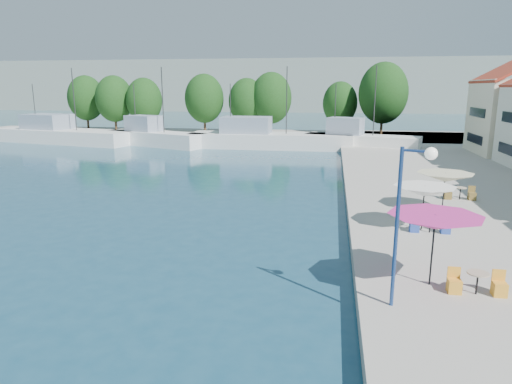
% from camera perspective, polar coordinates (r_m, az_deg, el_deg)
% --- Properties ---
extents(quay_far, '(90.00, 16.00, 0.60)m').
position_cam_1_polar(quay_far, '(68.46, -1.47, 7.02)').
color(quay_far, '#AAA49A').
rests_on(quay_far, ground).
extents(hill_west, '(180.00, 40.00, 16.00)m').
position_cam_1_polar(hill_west, '(163.64, -2.88, 13.10)').
color(hill_west, gray).
rests_on(hill_west, ground).
extents(hill_east, '(140.00, 40.00, 12.00)m').
position_cam_1_polar(hill_east, '(183.23, 21.01, 11.64)').
color(hill_east, gray).
rests_on(hill_east, ground).
extents(trawler_01, '(20.89, 9.45, 10.20)m').
position_cam_1_polar(trawler_01, '(67.67, -23.04, 6.60)').
color(trawler_01, silver).
rests_on(trawler_01, ground).
extents(trawler_02, '(14.43, 8.66, 10.20)m').
position_cam_1_polar(trawler_02, '(60.61, -12.63, 6.69)').
color(trawler_02, white).
rests_on(trawler_02, ground).
extents(trawler_03, '(19.93, 5.19, 10.20)m').
position_cam_1_polar(trawler_03, '(56.96, 1.25, 6.62)').
color(trawler_03, silver).
rests_on(trawler_03, ground).
extents(trawler_04, '(13.88, 7.25, 10.20)m').
position_cam_1_polar(trawler_04, '(56.37, 12.67, 6.25)').
color(trawler_04, white).
rests_on(trawler_04, ground).
extents(tree_01, '(5.90, 5.90, 8.74)m').
position_cam_1_polar(tree_01, '(82.07, -20.48, 10.94)').
color(tree_01, '#3F2B19').
rests_on(tree_01, quay_far).
extents(tree_02, '(5.84, 5.84, 8.65)m').
position_cam_1_polar(tree_02, '(77.13, -17.30, 11.06)').
color(tree_02, '#3F2B19').
rests_on(tree_02, quay_far).
extents(tree_03, '(5.58, 5.58, 8.25)m').
position_cam_1_polar(tree_03, '(74.54, -13.81, 11.04)').
color(tree_03, '#3F2B19').
rests_on(tree_03, quay_far).
extents(tree_04, '(5.96, 5.96, 8.82)m').
position_cam_1_polar(tree_04, '(71.75, -6.48, 11.53)').
color(tree_04, '#3F2B19').
rests_on(tree_04, quay_far).
extents(tree_05, '(5.51, 5.51, 8.16)m').
position_cam_1_polar(tree_05, '(70.10, -1.16, 11.27)').
color(tree_05, '#3F2B19').
rests_on(tree_05, quay_far).
extents(tree_06, '(6.09, 6.09, 9.02)m').
position_cam_1_polar(tree_06, '(69.36, 1.91, 11.65)').
color(tree_06, '#3F2B19').
rests_on(tree_06, quay_far).
extents(tree_07, '(5.18, 5.18, 7.67)m').
position_cam_1_polar(tree_07, '(71.20, 10.46, 10.86)').
color(tree_07, '#3F2B19').
rests_on(tree_07, quay_far).
extents(tree_08, '(6.98, 6.98, 10.33)m').
position_cam_1_polar(tree_08, '(69.01, 15.63, 11.82)').
color(tree_08, '#3F2B19').
rests_on(tree_08, quay_far).
extents(umbrella_pink, '(3.18, 3.18, 2.51)m').
position_cam_1_polar(umbrella_pink, '(16.49, 21.45, -3.52)').
color(umbrella_pink, black).
rests_on(umbrella_pink, quay_right).
extents(umbrella_white, '(2.93, 2.93, 2.14)m').
position_cam_1_polar(umbrella_white, '(23.04, 20.31, 0.11)').
color(umbrella_white, black).
rests_on(umbrella_white, quay_right).
extents(umbrella_cream, '(3.07, 3.07, 2.11)m').
position_cam_1_polar(umbrella_cream, '(27.16, 22.55, 1.70)').
color(umbrella_cream, black).
rests_on(umbrella_cream, quay_right).
extents(cafe_table_01, '(1.82, 0.70, 0.76)m').
position_cam_1_polar(cafe_table_01, '(16.98, 25.87, -10.53)').
color(cafe_table_01, black).
rests_on(cafe_table_01, quay_right).
extents(cafe_table_02, '(1.82, 0.70, 0.76)m').
position_cam_1_polar(cafe_table_02, '(23.04, 20.90, -4.06)').
color(cafe_table_02, black).
rests_on(cafe_table_02, quay_right).
extents(cafe_table_03, '(1.82, 0.70, 0.76)m').
position_cam_1_polar(cafe_table_03, '(30.51, 24.13, -0.33)').
color(cafe_table_03, black).
rests_on(cafe_table_03, quay_right).
extents(street_lamp, '(0.99, 0.51, 5.03)m').
position_cam_1_polar(street_lamp, '(14.14, 18.68, -0.79)').
color(street_lamp, navy).
rests_on(street_lamp, quay_right).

